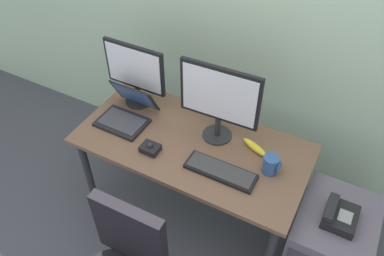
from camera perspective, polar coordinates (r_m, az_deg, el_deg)
ground_plane at (r=2.93m, az=0.00°, el=-12.44°), size 8.00×8.00×0.00m
desk at (r=2.41m, az=0.00°, el=-3.59°), size 1.42×0.70×0.75m
file_cabinet at (r=2.54m, az=19.15°, el=-16.41°), size 0.42×0.53×0.64m
desk_phone at (r=2.24m, az=20.92°, el=-12.00°), size 0.17×0.20×0.09m
monitor_main at (r=2.20m, az=4.05°, el=4.35°), size 0.49×0.18×0.50m
monitor_side at (r=2.51m, az=-8.43°, el=8.30°), size 0.43×0.18×0.44m
keyboard at (r=2.18m, az=4.25°, el=-6.36°), size 0.41×0.14×0.03m
laptop at (r=2.51m, az=-9.64°, el=2.28°), size 0.31×0.33×0.22m
trackball_mouse at (r=2.30m, az=-6.20°, el=-2.96°), size 0.11×0.09×0.07m
coffee_mug at (r=2.20m, az=11.60°, el=-5.31°), size 0.10×0.09×0.11m
banana at (r=2.32m, az=9.31°, el=-2.84°), size 0.19×0.11×0.04m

